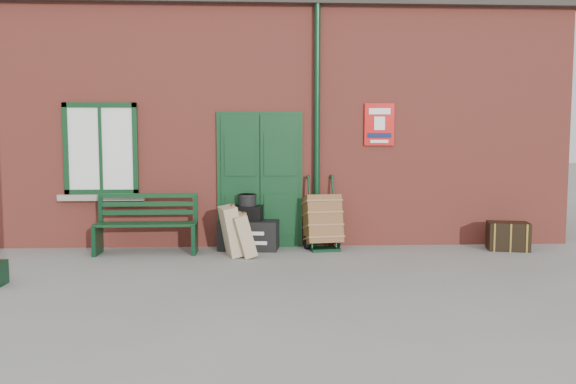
{
  "coord_description": "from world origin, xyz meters",
  "views": [
    {
      "loc": [
        -0.26,
        -7.88,
        1.74
      ],
      "look_at": [
        0.13,
        0.6,
        1.0
      ],
      "focal_mm": 35.0,
      "sensor_mm": 36.0,
      "label": 1
    }
  ],
  "objects": [
    {
      "name": "suitcase_front",
      "position": [
        -0.56,
        0.64,
        0.34
      ],
      "size": [
        0.46,
        0.56,
        0.68
      ],
      "primitive_type": "cube",
      "rotation": [
        0.0,
        -0.26,
        0.25
      ],
      "color": "tan",
      "rests_on": "ground"
    },
    {
      "name": "strongbox",
      "position": [
        -0.53,
        1.25,
        0.6
      ],
      "size": [
        0.58,
        0.46,
        0.24
      ],
      "primitive_type": "cube",
      "rotation": [
        0.0,
        0.0,
        -0.14
      ],
      "color": "black",
      "rests_on": "houdini_trunk"
    },
    {
      "name": "station_building",
      "position": [
        -0.0,
        3.49,
        2.16
      ],
      "size": [
        10.3,
        4.3,
        4.36
      ],
      "color": "#A94436",
      "rests_on": "ground"
    },
    {
      "name": "hatbox",
      "position": [
        -0.5,
        1.25,
        0.82
      ],
      "size": [
        0.33,
        0.33,
        0.19
      ],
      "primitive_type": "cylinder",
      "rotation": [
        0.0,
        0.0,
        -0.14
      ],
      "color": "black",
      "rests_on": "strongbox"
    },
    {
      "name": "houdini_trunk",
      "position": [
        -0.48,
        1.25,
        0.24
      ],
      "size": [
        1.03,
        0.66,
        0.48
      ],
      "primitive_type": "cube",
      "rotation": [
        0.0,
        0.0,
        -0.14
      ],
      "color": "black",
      "rests_on": "ground"
    },
    {
      "name": "suitcase_back",
      "position": [
        -0.74,
        0.74,
        0.39
      ],
      "size": [
        0.47,
        0.61,
        0.78
      ],
      "primitive_type": "cube",
      "rotation": [
        0.0,
        -0.18,
        0.25
      ],
      "color": "tan",
      "rests_on": "ground"
    },
    {
      "name": "ground",
      "position": [
        0.0,
        0.0,
        0.0
      ],
      "size": [
        80.0,
        80.0,
        0.0
      ],
      "primitive_type": "plane",
      "color": "gray",
      "rests_on": "ground"
    },
    {
      "name": "dark_trunk",
      "position": [
        3.74,
        0.99,
        0.23
      ],
      "size": [
        0.71,
        0.54,
        0.46
      ],
      "primitive_type": "cube",
      "rotation": [
        0.0,
        0.0,
        -0.22
      ],
      "color": "black",
      "rests_on": "ground"
    },
    {
      "name": "porter_trolley",
      "position": [
        0.73,
        1.23,
        0.46
      ],
      "size": [
        0.65,
        0.69,
        1.19
      ],
      "rotation": [
        0.0,
        0.0,
        0.14
      ],
      "color": "black",
      "rests_on": "ground"
    },
    {
      "name": "bench",
      "position": [
        -2.09,
        1.01,
        0.49
      ],
      "size": [
        1.58,
        0.51,
        0.98
      ],
      "rotation": [
        0.0,
        0.0,
        0.02
      ],
      "color": "black",
      "rests_on": "ground"
    }
  ]
}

